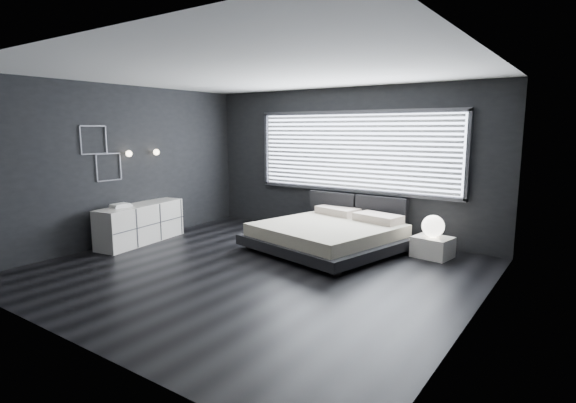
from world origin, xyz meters
The scene contains 12 objects.
room centered at (0.00, 0.00, 1.40)m, with size 6.04×6.00×2.80m.
window centered at (0.20, 2.70, 1.61)m, with size 4.14×0.09×1.52m.
headboard centered at (0.31, 2.64, 0.57)m, with size 1.96×0.16×0.52m.
sconce_near centered at (-2.88, 0.05, 1.60)m, with size 0.18×0.11×0.11m.
sconce_far centered at (-2.88, 0.65, 1.60)m, with size 0.18×0.11×0.11m.
wall_art_upper centered at (-2.98, -0.55, 1.85)m, with size 0.01×0.48×0.48m.
wall_art_lower centered at (-2.98, -0.30, 1.38)m, with size 0.01×0.48×0.48m.
bed centered at (0.32, 1.59, 0.27)m, with size 2.67×2.59×0.58m.
nightstand centered at (1.91, 2.16, 0.16)m, with size 0.57×0.47×0.33m, color white.
orb_lamp centered at (1.90, 2.16, 0.51)m, with size 0.35×0.35×0.35m, color white.
dresser centered at (-2.71, 0.10, 0.35)m, with size 0.74×1.79×0.70m.
book_stack centered at (-2.73, -0.28, 0.73)m, with size 0.28×0.34×0.07m.
Camera 1 is at (3.99, -4.89, 2.04)m, focal length 28.00 mm.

